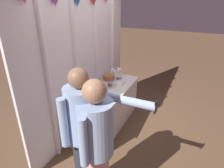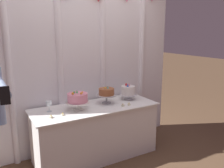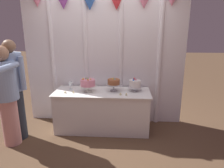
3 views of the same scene
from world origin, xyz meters
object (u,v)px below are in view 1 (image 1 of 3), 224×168
(cake_display_leftmost, at_px, (100,88))
(guest_man_pink_jacket, at_px, (82,134))
(cake_display_center, at_px, (109,78))
(guest_man_dark_suit, at_px, (97,144))
(cake_table, at_px, (107,108))
(tealight_near_left, at_px, (99,104))
(tealight_near_right, at_px, (122,84))
(wine_glass, at_px, (83,99))
(cake_display_rightmost, at_px, (116,72))
(tealight_far_right, at_px, (125,83))
(tealight_far_left, at_px, (95,108))

(cake_display_leftmost, relative_size, guest_man_pink_jacket, 0.18)
(cake_display_center, xyz_separation_m, guest_man_dark_suit, (-1.60, -0.64, -0.02))
(cake_table, relative_size, tealight_near_left, 44.83)
(tealight_near_right, distance_m, guest_man_dark_suit, 1.78)
(guest_man_pink_jacket, bearing_deg, cake_display_leftmost, 19.22)
(tealight_near_left, relative_size, guest_man_pink_jacket, 0.02)
(cake_display_center, bearing_deg, wine_glass, 176.25)
(cake_display_center, xyz_separation_m, cake_display_rightmost, (0.38, 0.02, -0.03))
(cake_display_center, relative_size, tealight_far_right, 6.75)
(guest_man_dark_suit, bearing_deg, tealight_near_right, 13.57)
(wine_glass, height_order, tealight_near_left, wine_glass)
(tealight_far_left, distance_m, tealight_near_left, 0.14)
(cake_display_leftmost, xyz_separation_m, tealight_far_right, (0.68, -0.17, -0.14))
(tealight_far_left, relative_size, tealight_near_left, 1.17)
(tealight_far_right, bearing_deg, cake_display_center, 134.73)
(cake_display_leftmost, bearing_deg, cake_table, 2.29)
(cake_display_center, bearing_deg, tealight_near_left, -166.38)
(tealight_near_left, distance_m, tealight_near_right, 0.82)
(cake_display_center, distance_m, tealight_near_right, 0.30)
(wine_glass, distance_m, tealight_near_right, 0.97)
(tealight_far_left, bearing_deg, guest_man_dark_suit, -148.94)
(tealight_near_left, height_order, guest_man_dark_suit, guest_man_dark_suit)
(guest_man_pink_jacket, bearing_deg, guest_man_dark_suit, -99.21)
(guest_man_dark_suit, bearing_deg, cake_display_center, 21.81)
(tealight_near_right, distance_m, tealight_far_right, 0.10)
(guest_man_pink_jacket, bearing_deg, cake_table, 16.29)
(cake_display_leftmost, bearing_deg, guest_man_dark_suit, -153.18)
(cake_table, bearing_deg, wine_glass, 170.25)
(cake_display_center, distance_m, guest_man_dark_suit, 1.73)
(wine_glass, bearing_deg, tealight_far_right, -15.38)
(cake_table, bearing_deg, guest_man_pink_jacket, -163.71)
(cake_display_leftmost, bearing_deg, cake_display_rightmost, 5.53)
(cake_table, height_order, cake_display_rightmost, cake_display_rightmost)
(tealight_far_right, bearing_deg, wine_glass, 164.62)
(cake_table, relative_size, wine_glass, 12.39)
(tealight_far_left, xyz_separation_m, guest_man_pink_jacket, (-0.74, -0.27, 0.17))
(cake_table, distance_m, tealight_near_left, 0.63)
(cake_display_center, xyz_separation_m, tealight_far_right, (0.23, -0.23, -0.14))
(cake_display_leftmost, height_order, guest_man_dark_suit, guest_man_dark_suit)
(cake_table, bearing_deg, guest_man_dark_suit, -157.10)
(cake_display_center, xyz_separation_m, tealight_far_left, (-0.83, -0.18, -0.14))
(cake_display_rightmost, xyz_separation_m, guest_man_dark_suit, (-1.98, -0.66, 0.01))
(wine_glass, bearing_deg, guest_man_dark_suit, -139.44)
(tealight_far_left, distance_m, guest_man_dark_suit, 0.90)
(tealight_far_left, relative_size, tealight_far_right, 1.07)
(cake_table, bearing_deg, cake_display_leftmost, -177.71)
(wine_glass, bearing_deg, cake_display_leftmost, -18.14)
(cake_display_center, distance_m, tealight_far_left, 0.86)
(cake_display_rightmost, xyz_separation_m, guest_man_pink_jacket, (-1.95, -0.47, 0.05))
(cake_display_rightmost, bearing_deg, tealight_near_left, -170.02)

